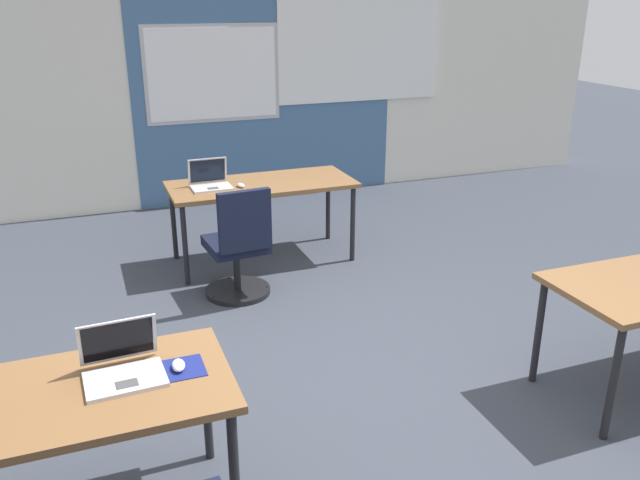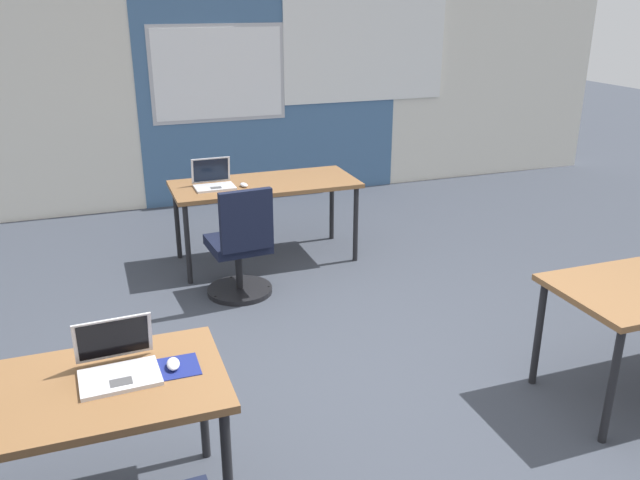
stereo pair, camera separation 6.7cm
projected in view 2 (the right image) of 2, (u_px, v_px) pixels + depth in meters
ground_plane at (363, 388)px, 3.96m from camera, size 24.00×24.00×0.00m
back_wall_assembly at (219, 76)px, 7.17m from camera, size 10.00×0.27×2.80m
desk_near_left at (30, 409)px, 2.65m from camera, size 1.60×0.70×0.72m
desk_far_center at (265, 189)px, 5.67m from camera, size 1.60×0.70×0.72m
laptop_near_left_inner at (118, 363)px, 2.77m from camera, size 0.34×0.31×0.23m
mousepad_near_left_inner at (174, 368)px, 2.83m from camera, size 0.22×0.19×0.00m
mouse_near_left_inner at (173, 364)px, 2.82m from camera, size 0.06×0.10×0.03m
laptop_far_left at (213, 181)px, 5.49m from camera, size 0.33×0.27×0.24m
mouse_far_left at (244, 185)px, 5.51m from camera, size 0.07×0.11×0.03m
chair_far_left at (241, 252)px, 5.04m from camera, size 0.52×0.56×0.92m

